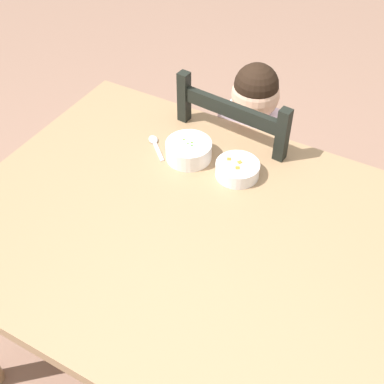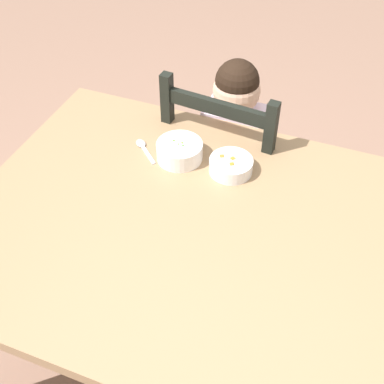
{
  "view_description": "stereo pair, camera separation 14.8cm",
  "coord_description": "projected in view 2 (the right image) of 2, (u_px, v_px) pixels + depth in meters",
  "views": [
    {
      "loc": [
        0.5,
        -0.86,
        1.85
      ],
      "look_at": [
        -0.03,
        0.08,
        0.81
      ],
      "focal_mm": 47.89,
      "sensor_mm": 36.0,
      "label": 1
    },
    {
      "loc": [
        0.36,
        -0.92,
        1.85
      ],
      "look_at": [
        -0.03,
        0.08,
        0.81
      ],
      "focal_mm": 47.89,
      "sensor_mm": 36.0,
      "label": 2
    }
  ],
  "objects": [
    {
      "name": "child_figure",
      "position": [
        231.0,
        142.0,
        1.94
      ],
      "size": [
        0.32,
        0.31,
        0.97
      ],
      "color": "silver",
      "rests_on": "ground"
    },
    {
      "name": "dining_table",
      "position": [
        191.0,
        247.0,
        1.53
      ],
      "size": [
        1.33,
        1.02,
        0.76
      ],
      "color": "#957351",
      "rests_on": "ground"
    },
    {
      "name": "bowl_of_carrots",
      "position": [
        231.0,
        165.0,
        1.61
      ],
      "size": [
        0.14,
        0.14,
        0.05
      ],
      "color": "white",
      "rests_on": "dining_table"
    },
    {
      "name": "bowl_of_peas",
      "position": [
        180.0,
        151.0,
        1.66
      ],
      "size": [
        0.15,
        0.15,
        0.06
      ],
      "color": "white",
      "rests_on": "dining_table"
    },
    {
      "name": "ground_plane",
      "position": [
        191.0,
        356.0,
        1.99
      ],
      "size": [
        8.0,
        8.0,
        0.0
      ],
      "primitive_type": "plane",
      "color": "#8A6755"
    },
    {
      "name": "spoon",
      "position": [
        143.0,
        147.0,
        1.71
      ],
      "size": [
        0.11,
        0.11,
        0.01
      ],
      "color": "silver",
      "rests_on": "dining_table"
    },
    {
      "name": "dining_chair",
      "position": [
        228.0,
        176.0,
        2.07
      ],
      "size": [
        0.46,
        0.46,
        0.95
      ],
      "color": "black",
      "rests_on": "ground"
    }
  ]
}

